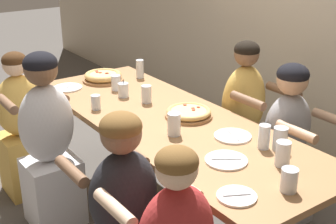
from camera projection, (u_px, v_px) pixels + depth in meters
ground_plane at (168, 219)px, 3.28m from camera, size 18.00×18.00×0.00m
dining_table at (168, 130)px, 3.02m from camera, size 2.38×0.84×0.76m
pizza_board_main at (189, 113)px, 3.02m from camera, size 0.31×0.31×0.05m
pizza_board_second at (103, 77)px, 3.72m from camera, size 0.33×0.33×0.07m
empty_plate_a at (68, 88)px, 3.55m from camera, size 0.22×0.22×0.02m
empty_plate_b at (226, 160)px, 2.46m from camera, size 0.23×0.23×0.02m
empty_plate_c at (237, 196)px, 2.13m from camera, size 0.19×0.19×0.02m
empty_plate_d at (233, 136)px, 2.74m from camera, size 0.22×0.22×0.02m
cocktail_glass_blue at (123, 91)px, 3.37m from camera, size 0.08×0.08×0.13m
drinking_glass_a at (280, 140)px, 2.57m from camera, size 0.08×0.08×0.13m
drinking_glass_b at (116, 83)px, 3.50m from camera, size 0.07×0.07×0.11m
drinking_glass_c at (96, 103)px, 3.14m from camera, size 0.06×0.06×0.10m
drinking_glass_d at (140, 70)px, 3.78m from camera, size 0.06×0.06×0.15m
drinking_glass_e at (264, 137)px, 2.58m from camera, size 0.06×0.06×0.14m
drinking_glass_f at (289, 181)px, 2.17m from camera, size 0.08×0.08×0.12m
drinking_glass_g at (146, 95)px, 3.25m from camera, size 0.07×0.07×0.12m
drinking_glass_h at (174, 124)px, 2.75m from camera, size 0.08×0.08×0.14m
drinking_glass_i at (283, 155)px, 2.40m from camera, size 0.08×0.08×0.13m
diner_near_midleft at (49, 148)px, 3.05m from camera, size 0.51×0.40×1.21m
diner_near_left at (23, 131)px, 3.47m from camera, size 0.51×0.40×1.10m
diner_far_center at (242, 129)px, 3.40m from camera, size 0.51×0.40×1.19m
diner_far_midright at (285, 152)px, 3.09m from camera, size 0.51×0.40×1.13m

